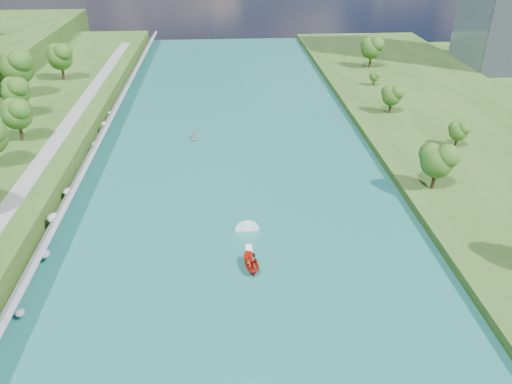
{
  "coord_description": "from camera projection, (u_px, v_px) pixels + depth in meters",
  "views": [
    {
      "loc": [
        -1.28,
        -50.76,
        40.08
      ],
      "look_at": [
        3.46,
        17.03,
        2.5
      ],
      "focal_mm": 35.0,
      "sensor_mm": 36.0,
      "label": 1
    }
  ],
  "objects": [
    {
      "name": "motorboat",
      "position": [
        250.0,
        258.0,
        65.48
      ],
      "size": [
        3.6,
        19.07,
        2.0
      ],
      "rotation": [
        0.0,
        0.0,
        3.31
      ],
      "color": "red",
      "rests_on": "river_water"
    },
    {
      "name": "riverside_path",
      "position": [
        24.0,
        185.0,
        77.54
      ],
      "size": [
        3.0,
        200.0,
        0.1
      ],
      "primitive_type": "cube",
      "color": "gray",
      "rests_on": "berm_west"
    },
    {
      "name": "raft",
      "position": [
        193.0,
        138.0,
        101.95
      ],
      "size": [
        2.89,
        3.39,
        1.48
      ],
      "rotation": [
        0.0,
        0.0,
        0.34
      ],
      "color": "#94969C",
      "rests_on": "river_water"
    },
    {
      "name": "river_water",
      "position": [
        234.0,
        197.0,
        81.22
      ],
      "size": [
        55.0,
        240.0,
        0.1
      ],
      "primitive_type": "cube",
      "color": "#196255",
      "rests_on": "ground"
    },
    {
      "name": "trees_east",
      "position": [
        503.0,
        181.0,
        72.32
      ],
      "size": [
        15.63,
        139.88,
        11.4
      ],
      "color": "#2D5316",
      "rests_on": "berm_east"
    },
    {
      "name": "riprap_bank",
      "position": [
        68.0,
        196.0,
        78.0
      ],
      "size": [
        3.54,
        236.0,
        4.05
      ],
      "color": "slate",
      "rests_on": "ground"
    },
    {
      "name": "ground",
      "position": [
        238.0,
        274.0,
        63.79
      ],
      "size": [
        260.0,
        260.0,
        0.0
      ],
      "primitive_type": "plane",
      "color": "#2D5119",
      "rests_on": "ground"
    }
  ]
}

